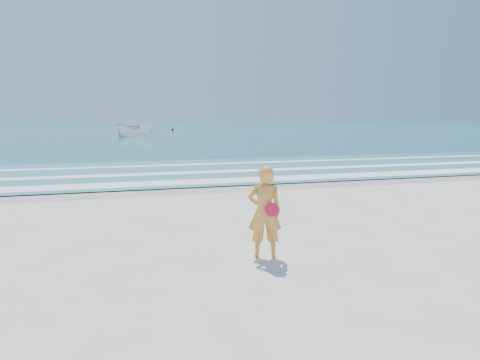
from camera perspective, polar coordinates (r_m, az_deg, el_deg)
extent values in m
plane|color=silver|center=(8.83, 4.46, -10.17)|extent=(400.00, 400.00, 0.00)
cube|color=#B2A893|center=(17.32, -6.09, -1.05)|extent=(400.00, 2.40, 0.00)
cube|color=#19727F|center=(112.91, -14.80, 6.57)|extent=(400.00, 190.00, 0.04)
cube|color=#59B7AD|center=(22.21, -8.37, 1.07)|extent=(400.00, 10.00, 0.01)
cube|color=white|center=(18.58, -6.80, -0.27)|extent=(400.00, 1.40, 0.01)
cube|color=white|center=(21.42, -8.08, 0.83)|extent=(400.00, 0.90, 0.01)
cube|color=white|center=(24.67, -9.17, 1.78)|extent=(400.00, 0.60, 0.01)
imported|color=silver|center=(54.19, -12.61, 6.03)|extent=(4.41, 1.84, 1.68)
sphere|color=black|center=(71.74, -8.22, 6.11)|extent=(0.35, 0.35, 0.35)
imported|color=orange|center=(8.99, 3.02, -3.92)|extent=(0.74, 0.58, 1.78)
cylinder|color=#F4153C|center=(8.84, 3.90, -3.64)|extent=(0.27, 0.08, 0.27)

